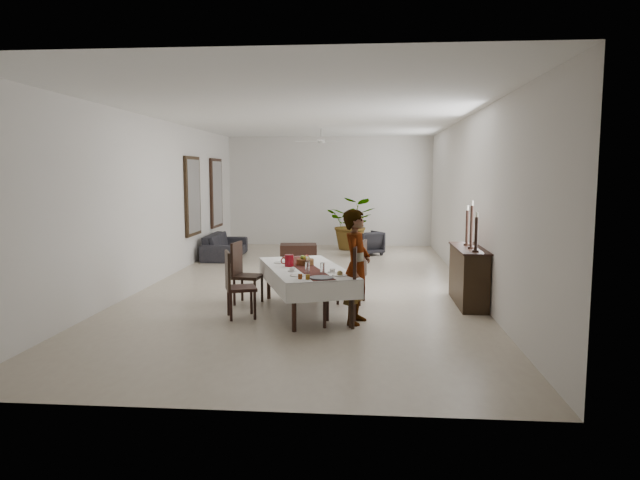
% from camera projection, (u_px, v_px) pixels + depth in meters
% --- Properties ---
extents(floor, '(6.00, 12.00, 0.00)m').
position_uv_depth(floor, '(309.00, 283.00, 11.09)').
color(floor, '#BBAD95').
rests_on(floor, ground).
extents(ceiling, '(6.00, 12.00, 0.02)m').
position_uv_depth(ceiling, '(308.00, 116.00, 10.72)').
color(ceiling, white).
rests_on(ceiling, wall_back).
extents(wall_back, '(6.00, 0.02, 3.20)m').
position_uv_depth(wall_back, '(329.00, 191.00, 16.85)').
color(wall_back, silver).
rests_on(wall_back, floor).
extents(wall_front, '(6.00, 0.02, 3.20)m').
position_uv_depth(wall_front, '(238.00, 235.00, 4.97)').
color(wall_front, silver).
rests_on(wall_front, floor).
extents(wall_left, '(0.02, 12.00, 3.20)m').
position_uv_depth(wall_left, '(156.00, 201.00, 11.15)').
color(wall_left, silver).
rests_on(wall_left, floor).
extents(wall_right, '(0.02, 12.00, 3.20)m').
position_uv_depth(wall_right, '(468.00, 202.00, 10.66)').
color(wall_right, silver).
rests_on(wall_right, floor).
extents(dining_table_top, '(1.60, 2.39, 0.05)m').
position_uv_depth(dining_table_top, '(306.00, 269.00, 8.76)').
color(dining_table_top, black).
rests_on(dining_table_top, table_leg_fl).
extents(table_leg_fl, '(0.08, 0.08, 0.64)m').
position_uv_depth(table_leg_fl, '(294.00, 308.00, 7.70)').
color(table_leg_fl, black).
rests_on(table_leg_fl, floor).
extents(table_leg_fr, '(0.08, 0.08, 0.64)m').
position_uv_depth(table_leg_fr, '(351.00, 305.00, 7.90)').
color(table_leg_fr, black).
rests_on(table_leg_fr, floor).
extents(table_leg_bl, '(0.08, 0.08, 0.64)m').
position_uv_depth(table_leg_bl, '(269.00, 280.00, 9.71)').
color(table_leg_bl, black).
rests_on(table_leg_bl, floor).
extents(table_leg_br, '(0.08, 0.08, 0.64)m').
position_uv_depth(table_leg_br, '(315.00, 278.00, 9.91)').
color(table_leg_br, black).
rests_on(table_leg_br, floor).
extents(tablecloth_top, '(1.81, 2.60, 0.01)m').
position_uv_depth(tablecloth_top, '(306.00, 268.00, 8.76)').
color(tablecloth_top, white).
rests_on(tablecloth_top, dining_table_top).
extents(tablecloth_drape_left, '(0.79, 2.24, 0.28)m').
position_uv_depth(tablecloth_drape_left, '(271.00, 278.00, 8.64)').
color(tablecloth_drape_left, white).
rests_on(tablecloth_drape_left, dining_table_top).
extents(tablecloth_drape_right, '(0.79, 2.24, 0.28)m').
position_uv_depth(tablecloth_drape_right, '(339.00, 275.00, 8.91)').
color(tablecloth_drape_right, white).
rests_on(tablecloth_drape_right, dining_table_top).
extents(tablecloth_drape_near, '(1.03, 0.37, 0.28)m').
position_uv_depth(tablecloth_drape_near, '(326.00, 291.00, 7.64)').
color(tablecloth_drape_near, white).
rests_on(tablecloth_drape_near, dining_table_top).
extents(tablecloth_drape_far, '(1.03, 0.37, 0.28)m').
position_uv_depth(tablecloth_drape_far, '(290.00, 264.00, 9.91)').
color(tablecloth_drape_far, silver).
rests_on(tablecloth_drape_far, dining_table_top).
extents(table_runner, '(1.06, 2.28, 0.00)m').
position_uv_depth(table_runner, '(306.00, 267.00, 8.76)').
color(table_runner, '#551F18').
rests_on(table_runner, tablecloth_top).
extents(red_pitcher, '(0.18, 0.18, 0.18)m').
position_uv_depth(red_pitcher, '(289.00, 261.00, 8.82)').
color(red_pitcher, maroon).
rests_on(red_pitcher, tablecloth_top).
extents(pitcher_handle, '(0.11, 0.05, 0.11)m').
position_uv_depth(pitcher_handle, '(284.00, 261.00, 8.80)').
color(pitcher_handle, maroon).
rests_on(pitcher_handle, red_pitcher).
extents(wine_glass_near, '(0.06, 0.06, 0.16)m').
position_uv_depth(wine_glass_near, '(322.00, 268.00, 8.20)').
color(wine_glass_near, white).
rests_on(wine_glass_near, tablecloth_top).
extents(wine_glass_mid, '(0.06, 0.06, 0.16)m').
position_uv_depth(wine_glass_mid, '(307.00, 268.00, 8.24)').
color(wine_glass_mid, white).
rests_on(wine_glass_mid, tablecloth_top).
extents(wine_glass_far, '(0.06, 0.06, 0.16)m').
position_uv_depth(wine_glass_far, '(308.00, 262.00, 8.81)').
color(wine_glass_far, white).
rests_on(wine_glass_far, tablecloth_top).
extents(teacup_right, '(0.08, 0.08, 0.06)m').
position_uv_depth(teacup_right, '(333.00, 271.00, 8.29)').
color(teacup_right, white).
rests_on(teacup_right, saucer_right).
extents(saucer_right, '(0.14, 0.14, 0.01)m').
position_uv_depth(saucer_right, '(333.00, 272.00, 8.30)').
color(saucer_right, white).
rests_on(saucer_right, tablecloth_top).
extents(teacup_left, '(0.08, 0.08, 0.06)m').
position_uv_depth(teacup_left, '(292.00, 270.00, 8.38)').
color(teacup_left, white).
rests_on(teacup_left, saucer_left).
extents(saucer_left, '(0.14, 0.14, 0.01)m').
position_uv_depth(saucer_left, '(292.00, 271.00, 8.38)').
color(saucer_left, white).
rests_on(saucer_left, tablecloth_top).
extents(plate_near_right, '(0.22, 0.22, 0.01)m').
position_uv_depth(plate_near_right, '(340.00, 275.00, 8.04)').
color(plate_near_right, white).
rests_on(plate_near_right, tablecloth_top).
extents(bread_near_right, '(0.08, 0.08, 0.08)m').
position_uv_depth(bread_near_right, '(340.00, 273.00, 8.04)').
color(bread_near_right, tan).
rests_on(bread_near_right, plate_near_right).
extents(plate_near_left, '(0.22, 0.22, 0.01)m').
position_uv_depth(plate_near_left, '(298.00, 275.00, 8.03)').
color(plate_near_left, white).
rests_on(plate_near_left, tablecloth_top).
extents(plate_far_left, '(0.22, 0.22, 0.01)m').
position_uv_depth(plate_far_left, '(281.00, 263.00, 9.17)').
color(plate_far_left, silver).
rests_on(plate_far_left, tablecloth_top).
extents(serving_tray, '(0.33, 0.33, 0.02)m').
position_uv_depth(serving_tray, '(321.00, 278.00, 7.83)').
color(serving_tray, '#3C3C40').
rests_on(serving_tray, tablecloth_top).
extents(jam_jar_a, '(0.06, 0.06, 0.07)m').
position_uv_depth(jam_jar_a, '(308.00, 277.00, 7.75)').
color(jam_jar_a, '#895B13').
rests_on(jam_jar_a, tablecloth_top).
extents(jam_jar_b, '(0.06, 0.06, 0.07)m').
position_uv_depth(jam_jar_b, '(300.00, 277.00, 7.78)').
color(jam_jar_b, brown).
rests_on(jam_jar_b, tablecloth_top).
extents(fruit_basket, '(0.28, 0.28, 0.09)m').
position_uv_depth(fruit_basket, '(305.00, 262.00, 8.99)').
color(fruit_basket, brown).
rests_on(fruit_basket, tablecloth_top).
extents(fruit_red, '(0.08, 0.08, 0.08)m').
position_uv_depth(fruit_red, '(307.00, 257.00, 9.00)').
color(fruit_red, maroon).
rests_on(fruit_red, fruit_basket).
extents(fruit_green, '(0.07, 0.07, 0.07)m').
position_uv_depth(fruit_green, '(302.00, 257.00, 9.00)').
color(fruit_green, olive).
rests_on(fruit_green, fruit_basket).
extents(fruit_yellow, '(0.08, 0.08, 0.08)m').
position_uv_depth(fruit_yellow, '(306.00, 258.00, 8.93)').
color(fruit_yellow, gold).
rests_on(fruit_yellow, fruit_basket).
extents(chair_right_near_seat, '(0.49, 0.49, 0.05)m').
position_uv_depth(chair_right_near_seat, '(340.00, 290.00, 8.02)').
color(chair_right_near_seat, black).
rests_on(chair_right_near_seat, chair_right_near_leg_fl).
extents(chair_right_near_leg_fl, '(0.05, 0.05, 0.47)m').
position_uv_depth(chair_right_near_leg_fl, '(353.00, 312.00, 7.84)').
color(chair_right_near_leg_fl, black).
rests_on(chair_right_near_leg_fl, floor).
extents(chair_right_near_leg_fr, '(0.05, 0.05, 0.47)m').
position_uv_depth(chair_right_near_leg_fr, '(354.00, 306.00, 8.22)').
color(chair_right_near_leg_fr, black).
rests_on(chair_right_near_leg_fr, floor).
extents(chair_right_near_leg_bl, '(0.05, 0.05, 0.47)m').
position_uv_depth(chair_right_near_leg_bl, '(325.00, 311.00, 7.88)').
color(chair_right_near_leg_bl, black).
rests_on(chair_right_near_leg_bl, floor).
extents(chair_right_near_leg_br, '(0.05, 0.05, 0.47)m').
position_uv_depth(chair_right_near_leg_br, '(327.00, 305.00, 8.27)').
color(chair_right_near_leg_br, black).
rests_on(chair_right_near_leg_br, floor).
extents(chair_right_near_back, '(0.06, 0.48, 0.61)m').
position_uv_depth(chair_right_near_back, '(355.00, 268.00, 7.96)').
color(chair_right_near_back, black).
rests_on(chair_right_near_back, chair_right_near_seat).
extents(chair_right_far_seat, '(0.52, 0.52, 0.05)m').
position_uv_depth(chair_right_far_seat, '(351.00, 275.00, 9.40)').
color(chair_right_far_seat, black).
rests_on(chair_right_far_seat, chair_right_far_leg_fl).
extents(chair_right_far_leg_fl, '(0.05, 0.05, 0.44)m').
position_uv_depth(chair_right_far_leg_fl, '(360.00, 293.00, 9.21)').
color(chair_right_far_leg_fl, black).
rests_on(chair_right_far_leg_fl, floor).
extents(chair_right_far_leg_fr, '(0.05, 0.05, 0.44)m').
position_uv_depth(chair_right_far_leg_fr, '(364.00, 288.00, 9.55)').
color(chair_right_far_leg_fr, black).
rests_on(chair_right_far_leg_fr, floor).
extents(chair_right_far_leg_bl, '(0.05, 0.05, 0.44)m').
position_uv_depth(chair_right_far_leg_bl, '(338.00, 291.00, 9.30)').
color(chair_right_far_leg_bl, black).
rests_on(chair_right_far_leg_bl, floor).
extents(chair_right_far_leg_br, '(0.05, 0.05, 0.44)m').
position_uv_depth(chair_right_far_leg_br, '(343.00, 287.00, 9.65)').
color(chair_right_far_leg_br, black).
rests_on(chair_right_far_leg_br, floor).
extents(chair_right_far_back, '(0.12, 0.44, 0.56)m').
position_uv_depth(chair_right_far_back, '(363.00, 258.00, 9.31)').
color(chair_right_far_back, black).
rests_on(chair_right_far_back, chair_right_far_seat).
extents(chair_left_near_seat, '(0.54, 0.54, 0.05)m').
position_uv_depth(chair_left_near_seat, '(241.00, 288.00, 8.44)').
color(chair_left_near_seat, black).
rests_on(chair_left_near_seat, chair_left_near_leg_fl).
extents(chair_left_near_leg_fl, '(0.05, 0.05, 0.42)m').
position_uv_depth(chair_left_near_leg_fl, '(228.00, 302.00, 8.59)').
color(chair_left_near_leg_fl, black).
rests_on(chair_left_near_leg_fl, floor).
extents(chair_left_near_leg_fr, '(0.05, 0.05, 0.42)m').
position_uv_depth(chair_left_near_leg_fr, '(231.00, 307.00, 8.25)').
color(chair_left_near_leg_fr, black).
rests_on(chair_left_near_leg_fr, floor).
extents(chair_left_near_leg_bl, '(0.05, 0.05, 0.42)m').
position_uv_depth(chair_left_near_leg_bl, '(251.00, 301.00, 8.68)').
color(chair_left_near_leg_bl, black).
rests_on(chair_left_near_leg_bl, floor).
extents(chair_left_near_leg_br, '(0.05, 0.05, 0.42)m').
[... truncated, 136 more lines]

